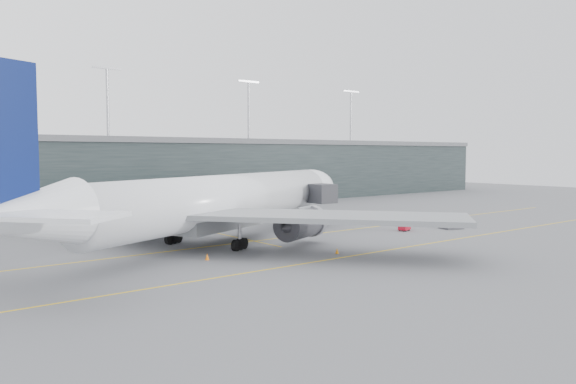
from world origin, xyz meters
TOP-DOWN VIEW (x-y plane):
  - ground at (0.00, 0.00)m, footprint 320.00×320.00m
  - taxiline_a at (0.00, -4.00)m, footprint 160.00×0.25m
  - taxiline_b at (0.00, -20.00)m, footprint 160.00×0.25m
  - taxiline_lead_main at (5.00, 20.00)m, footprint 0.25×60.00m
  - terminal at (-0.00, 58.00)m, footprint 240.00×36.00m
  - main_aircraft at (1.06, -2.30)m, footprint 66.92×61.70m
  - jet_bridge at (22.11, 25.58)m, footprint 4.38×46.14m
  - gse_cart at (28.77, -10.12)m, footprint 2.23×1.72m
  - baggage_dolly at (36.31, -13.16)m, footprint 3.70×3.27m
  - uld_a at (-4.70, 10.53)m, footprint 2.19×1.77m
  - uld_b at (-2.43, 11.51)m, footprint 2.01×1.65m
  - uld_c at (1.37, 10.57)m, footprint 2.61×2.39m
  - cone_nose at (33.30, -4.61)m, footprint 0.40×0.40m
  - cone_wing_stbd at (7.29, -17.80)m, footprint 0.44×0.44m
  - cone_wing_port at (8.04, 11.06)m, footprint 0.43×0.43m
  - cone_tail at (-6.79, -11.67)m, footprint 0.47×0.47m

SIDE VIEW (x-z plane):
  - ground at x=0.00m, z-range 0.00..0.00m
  - taxiline_a at x=0.00m, z-range 0.00..0.02m
  - taxiline_b at x=0.00m, z-range 0.00..0.02m
  - taxiline_lead_main at x=5.00m, z-range 0.00..0.02m
  - baggage_dolly at x=36.31m, z-range 0.03..0.34m
  - cone_nose at x=33.30m, z-range 0.00..0.64m
  - cone_wing_port at x=8.04m, z-range 0.00..0.69m
  - cone_wing_stbd at x=7.29m, z-range 0.00..0.70m
  - cone_tail at x=-6.79m, z-range 0.00..0.75m
  - gse_cart at x=28.77m, z-range 0.08..1.42m
  - uld_b at x=-2.43m, z-range 0.04..1.81m
  - uld_c at x=1.37m, z-range 0.05..1.98m
  - uld_a at x=-4.70m, z-range 0.05..1.99m
  - jet_bridge at x=22.11m, z-range 1.75..8.78m
  - main_aircraft at x=1.06m, z-range -4.31..15.34m
  - terminal at x=0.00m, z-range -6.88..22.12m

